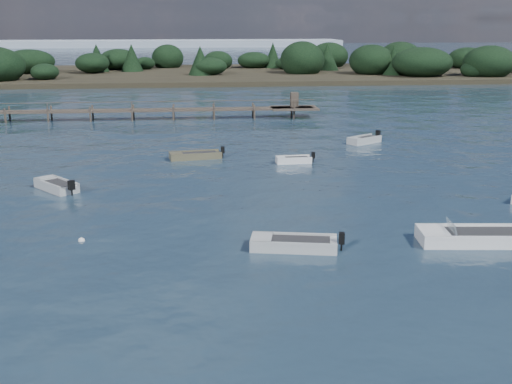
{
  "coord_description": "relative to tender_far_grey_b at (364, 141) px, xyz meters",
  "views": [
    {
      "loc": [
        -7.1,
        -20.27,
        10.34
      ],
      "look_at": [
        -3.61,
        14.0,
        1.0
      ],
      "focal_mm": 45.0,
      "sensor_mm": 36.0,
      "label": 1
    }
  ],
  "objects": [
    {
      "name": "buoy_c",
      "position": [
        -20.15,
        -23.12,
        -0.17
      ],
      "size": [
        0.32,
        0.32,
        0.32
      ],
      "primitive_type": "sphere",
      "color": "white",
      "rests_on": "ground"
    },
    {
      "name": "dinghy_mid_grey",
      "position": [
        -10.16,
        -25.25,
        -0.02
      ],
      "size": [
        4.41,
        2.27,
        1.09
      ],
      "color": "#A2A7A9",
      "rests_on": "ground"
    },
    {
      "name": "buoy_e",
      "position": [
        -6.5,
        -5.8,
        -0.17
      ],
      "size": [
        0.32,
        0.32,
        0.32
      ],
      "primitive_type": "sphere",
      "color": "white",
      "rests_on": "ground"
    },
    {
      "name": "tender_far_grey",
      "position": [
        -23.21,
        -13.28,
        -0.0
      ],
      "size": [
        3.15,
        3.43,
        1.2
      ],
      "color": "#A2A7A9",
      "rests_on": "ground"
    },
    {
      "name": "ground",
      "position": [
        -7.64,
        27.29,
        -0.17
      ],
      "size": [
        400.0,
        400.0,
        0.0
      ],
      "primitive_type": "plane",
      "color": "#172736",
      "rests_on": "ground"
    },
    {
      "name": "dinghy_mid_white_a",
      "position": [
        -1.43,
        -25.3,
        0.01
      ],
      "size": [
        5.83,
        2.56,
        1.34
      ],
      "color": "silver",
      "rests_on": "ground"
    },
    {
      "name": "far_headland",
      "position": [
        17.36,
        67.29,
        1.8
      ],
      "size": [
        190.0,
        40.0,
        5.8
      ],
      "color": "black",
      "rests_on": "ground"
    },
    {
      "name": "tender_far_grey_b",
      "position": [
        0.0,
        0.0,
        0.0
      ],
      "size": [
        3.32,
        2.71,
        1.19
      ],
      "color": "#A2A7A9",
      "rests_on": "ground"
    },
    {
      "name": "tender_far_white",
      "position": [
        -7.26,
        -7.11,
        -0.03
      ],
      "size": [
        2.9,
        1.12,
        0.99
      ],
      "color": "silver",
      "rests_on": "ground"
    },
    {
      "name": "dinghy_extra_a",
      "position": [
        -14.5,
        -4.82,
        -0.03
      ],
      "size": [
        4.29,
        1.99,
        1.03
      ],
      "color": "brown",
      "rests_on": "ground"
    },
    {
      "name": "jetty",
      "position": [
        -29.39,
        15.28,
        0.82
      ],
      "size": [
        64.5,
        3.2,
        3.4
      ],
      "color": "#473D34",
      "rests_on": "ground"
    }
  ]
}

